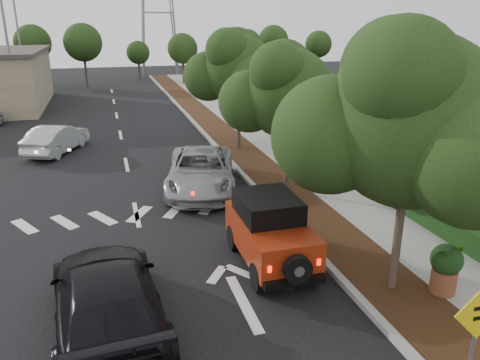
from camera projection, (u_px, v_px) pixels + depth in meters
name	position (u px, v px, depth m)	size (l,w,h in m)	color
ground	(157.00, 317.00, 10.35)	(120.00, 120.00, 0.00)	black
curb	(224.00, 155.00, 22.43)	(0.20, 70.00, 0.15)	#9E9B93
planting_strip	(244.00, 154.00, 22.70)	(1.80, 70.00, 0.12)	black
sidewalk	(281.00, 151.00, 23.20)	(2.00, 70.00, 0.12)	gray
hedge	(307.00, 142.00, 23.46)	(0.80, 70.00, 0.80)	black
transmission_tower	(161.00, 75.00, 55.53)	(7.00, 4.00, 28.00)	slate
street_tree_near	(391.00, 291.00, 11.36)	(3.80, 3.80, 5.92)	black
street_tree_mid	(286.00, 193.00, 17.72)	(3.20, 3.20, 5.32)	black
street_tree_far	(239.00, 150.00, 23.63)	(3.40, 3.40, 5.62)	black
light_pole_a	(19.00, 115.00, 32.26)	(2.00, 0.22, 9.00)	slate
light_pole_b	(27.00, 91.00, 42.90)	(2.00, 0.22, 9.00)	slate
red_jeep	(268.00, 229.00, 12.45)	(1.65, 3.67, 1.87)	black
silver_suv_ahead	(201.00, 171.00, 17.92)	(2.50, 5.42, 1.51)	#96979C
black_suv_oncoming	(107.00, 299.00, 9.66)	(2.17, 5.34, 1.55)	black
silver_sedan_oncoming	(57.00, 139.00, 22.99)	(1.47, 4.21, 1.39)	#A7AAAE
speed_hump_sign	(478.00, 326.00, 7.65)	(1.01, 0.09, 2.15)	slate
terracotta_planter	(446.00, 264.00, 10.85)	(0.74, 0.74, 1.29)	brown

